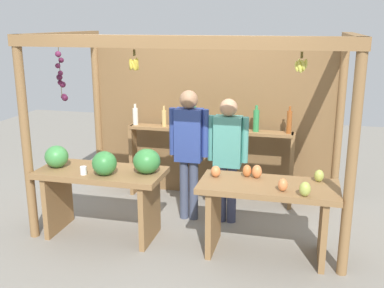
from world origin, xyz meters
The scene contains 7 objects.
ground_plane centered at (0.00, 0.00, 0.00)m, with size 12.00×12.00×0.00m, color gray.
market_stall centered at (-0.01, 0.42, 1.30)m, with size 3.47×1.89×2.25m.
fruit_counter_left centered at (-0.89, -0.68, 0.69)m, with size 1.44×0.64×1.05m.
fruit_counter_right centered at (0.92, -0.66, 0.58)m, with size 1.41×0.64×0.92m.
bottle_shelf_unit centered at (0.04, 0.67, 0.80)m, with size 2.23×0.22×1.35m.
vendor_man centered at (-0.09, 0.01, 0.96)m, with size 0.48×0.22×1.60m.
vendor_woman centered at (0.38, 0.03, 0.90)m, with size 0.48×0.21×1.52m.
Camera 1 is at (1.22, -5.08, 2.37)m, focal length 42.65 mm.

